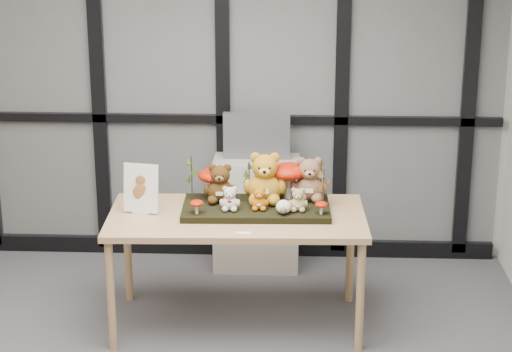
{
  "coord_description": "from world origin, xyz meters",
  "views": [
    {
      "loc": [
        0.98,
        -4.02,
        2.69
      ],
      "look_at": [
        0.74,
        1.27,
        1.0
      ],
      "focal_mm": 65.0,
      "sensor_mm": 36.0,
      "label": 1
    }
  ],
  "objects_px": {
    "bear_pooh_yellow": "(265,175)",
    "bear_beige_small": "(298,198)",
    "diorama_tray": "(256,208)",
    "mushroom_front_right": "(321,207)",
    "sign_holder": "(141,191)",
    "bear_brown_medium": "(220,181)",
    "mushroom_back_right": "(288,179)",
    "mushroom_front_left": "(197,206)",
    "bear_white_bow": "(230,197)",
    "cabinet": "(256,213)",
    "display_table": "(237,225)",
    "bear_small_yellow": "(259,197)",
    "plush_cream_hedgehog": "(283,206)",
    "monitor": "(257,136)",
    "bear_tan_back": "(309,176)",
    "mushroom_back_left": "(213,182)"
  },
  "relations": [
    {
      "from": "diorama_tray",
      "to": "mushroom_front_left",
      "type": "distance_m",
      "value": 0.39
    },
    {
      "from": "bear_pooh_yellow",
      "to": "mushroom_back_right",
      "type": "relative_size",
      "value": 1.37
    },
    {
      "from": "bear_brown_medium",
      "to": "mushroom_front_right",
      "type": "height_order",
      "value": "bear_brown_medium"
    },
    {
      "from": "bear_small_yellow",
      "to": "mushroom_back_left",
      "type": "relative_size",
      "value": 0.72
    },
    {
      "from": "bear_white_bow",
      "to": "bear_beige_small",
      "type": "height_order",
      "value": "bear_white_bow"
    },
    {
      "from": "bear_white_bow",
      "to": "mushroom_front_left",
      "type": "height_order",
      "value": "bear_white_bow"
    },
    {
      "from": "mushroom_front_right",
      "to": "cabinet",
      "type": "height_order",
      "value": "mushroom_front_right"
    },
    {
      "from": "bear_white_bow",
      "to": "mushroom_front_right",
      "type": "height_order",
      "value": "bear_white_bow"
    },
    {
      "from": "bear_beige_small",
      "to": "mushroom_back_left",
      "type": "relative_size",
      "value": 0.74
    },
    {
      "from": "diorama_tray",
      "to": "bear_beige_small",
      "type": "height_order",
      "value": "bear_beige_small"
    },
    {
      "from": "cabinet",
      "to": "bear_small_yellow",
      "type": "bearing_deg",
      "value": -86.42
    },
    {
      "from": "bear_pooh_yellow",
      "to": "mushroom_front_left",
      "type": "bearing_deg",
      "value": -151.04
    },
    {
      "from": "bear_pooh_yellow",
      "to": "bear_white_bow",
      "type": "height_order",
      "value": "bear_pooh_yellow"
    },
    {
      "from": "mushroom_front_left",
      "to": "sign_holder",
      "type": "height_order",
      "value": "sign_holder"
    },
    {
      "from": "display_table",
      "to": "bear_brown_medium",
      "type": "height_order",
      "value": "bear_brown_medium"
    },
    {
      "from": "bear_white_bow",
      "to": "cabinet",
      "type": "xyz_separation_m",
      "value": [
        0.12,
        0.96,
        -0.46
      ]
    },
    {
      "from": "sign_holder",
      "to": "monitor",
      "type": "xyz_separation_m",
      "value": [
        0.67,
        0.96,
        0.09
      ]
    },
    {
      "from": "sign_holder",
      "to": "mushroom_back_left",
      "type": "bearing_deg",
      "value": 34.59
    },
    {
      "from": "diorama_tray",
      "to": "bear_brown_medium",
      "type": "bearing_deg",
      "value": 162.24
    },
    {
      "from": "mushroom_back_left",
      "to": "mushroom_front_right",
      "type": "distance_m",
      "value": 0.73
    },
    {
      "from": "plush_cream_hedgehog",
      "to": "monitor",
      "type": "bearing_deg",
      "value": 99.56
    },
    {
      "from": "bear_white_bow",
      "to": "cabinet",
      "type": "bearing_deg",
      "value": 81.1
    },
    {
      "from": "diorama_tray",
      "to": "bear_beige_small",
      "type": "xyz_separation_m",
      "value": [
        0.26,
        -0.08,
        0.1
      ]
    },
    {
      "from": "mushroom_front_left",
      "to": "bear_beige_small",
      "type": "bearing_deg",
      "value": 7.52
    },
    {
      "from": "bear_pooh_yellow",
      "to": "mushroom_front_right",
      "type": "xyz_separation_m",
      "value": [
        0.35,
        -0.22,
        -0.13
      ]
    },
    {
      "from": "diorama_tray",
      "to": "bear_small_yellow",
      "type": "height_order",
      "value": "bear_small_yellow"
    },
    {
      "from": "bear_beige_small",
      "to": "mushroom_back_left",
      "type": "height_order",
      "value": "mushroom_back_left"
    },
    {
      "from": "bear_pooh_yellow",
      "to": "bear_small_yellow",
      "type": "height_order",
      "value": "bear_pooh_yellow"
    },
    {
      "from": "mushroom_back_right",
      "to": "sign_holder",
      "type": "relative_size",
      "value": 0.81
    },
    {
      "from": "plush_cream_hedgehog",
      "to": "bear_pooh_yellow",
      "type": "bearing_deg",
      "value": 117.43
    },
    {
      "from": "mushroom_back_left",
      "to": "mushroom_front_left",
      "type": "bearing_deg",
      "value": -104.65
    },
    {
      "from": "bear_pooh_yellow",
      "to": "bear_beige_small",
      "type": "bearing_deg",
      "value": -39.35
    },
    {
      "from": "mushroom_back_left",
      "to": "cabinet",
      "type": "xyz_separation_m",
      "value": [
        0.24,
        0.75,
        -0.48
      ]
    },
    {
      "from": "bear_beige_small",
      "to": "cabinet",
      "type": "xyz_separation_m",
      "value": [
        -0.3,
        0.96,
        -0.45
      ]
    },
    {
      "from": "bear_beige_small",
      "to": "mushroom_back_right",
      "type": "xyz_separation_m",
      "value": [
        -0.06,
        0.22,
        0.05
      ]
    },
    {
      "from": "bear_small_yellow",
      "to": "sign_holder",
      "type": "relative_size",
      "value": 0.49
    },
    {
      "from": "mushroom_front_right",
      "to": "monitor",
      "type": "height_order",
      "value": "monitor"
    },
    {
      "from": "mushroom_front_left",
      "to": "sign_holder",
      "type": "xyz_separation_m",
      "value": [
        -0.35,
        0.1,
        0.06
      ]
    },
    {
      "from": "diorama_tray",
      "to": "plush_cream_hedgehog",
      "type": "height_order",
      "value": "plush_cream_hedgehog"
    },
    {
      "from": "diorama_tray",
      "to": "mushroom_front_right",
      "type": "height_order",
      "value": "mushroom_front_right"
    },
    {
      "from": "bear_brown_medium",
      "to": "mushroom_back_right",
      "type": "relative_size",
      "value": 1.06
    },
    {
      "from": "bear_white_bow",
      "to": "mushroom_back_left",
      "type": "distance_m",
      "value": 0.25
    },
    {
      "from": "monitor",
      "to": "bear_beige_small",
      "type": "bearing_deg",
      "value": -73.14
    },
    {
      "from": "diorama_tray",
      "to": "bear_tan_back",
      "type": "height_order",
      "value": "bear_tan_back"
    },
    {
      "from": "bear_tan_back",
      "to": "cabinet",
      "type": "height_order",
      "value": "bear_tan_back"
    },
    {
      "from": "bear_brown_medium",
      "to": "mushroom_front_right",
      "type": "distance_m",
      "value": 0.66
    },
    {
      "from": "diorama_tray",
      "to": "plush_cream_hedgehog",
      "type": "relative_size",
      "value": 9.8
    },
    {
      "from": "mushroom_front_left",
      "to": "monitor",
      "type": "relative_size",
      "value": 0.2
    },
    {
      "from": "mushroom_back_left",
      "to": "mushroom_back_right",
      "type": "xyz_separation_m",
      "value": [
        0.47,
        0.02,
        0.02
      ]
    },
    {
      "from": "bear_pooh_yellow",
      "to": "sign_holder",
      "type": "height_order",
      "value": "bear_pooh_yellow"
    }
  ]
}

